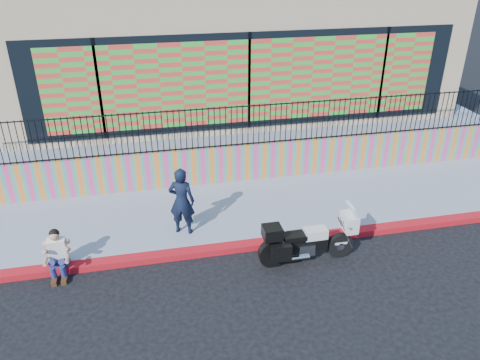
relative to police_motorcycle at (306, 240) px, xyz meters
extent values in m
plane|color=black|center=(-0.19, 0.74, -0.57)|extent=(90.00, 90.00, 0.00)
cube|color=#AF140C|center=(-0.19, 0.74, -0.49)|extent=(16.00, 0.30, 0.15)
cube|color=#878EA3|center=(-0.19, 2.39, -0.49)|extent=(16.00, 3.00, 0.15)
cube|color=#F03F85|center=(-0.19, 3.99, 0.13)|extent=(16.00, 0.20, 1.10)
cube|color=#878EA3|center=(-0.19, 9.09, 0.06)|extent=(16.00, 10.00, 1.25)
cube|color=tan|center=(-0.19, 8.89, 2.68)|extent=(14.00, 8.00, 4.00)
cube|color=black|center=(-0.19, 4.87, 2.28)|extent=(12.60, 0.04, 2.80)
cube|color=#DC3F31|center=(-0.19, 4.84, 2.28)|extent=(11.48, 0.02, 2.40)
cylinder|color=black|center=(0.83, 0.00, -0.26)|extent=(0.61, 0.13, 0.61)
cylinder|color=black|center=(-0.74, 0.00, -0.26)|extent=(0.61, 0.13, 0.61)
cube|color=black|center=(0.04, 0.00, -0.11)|extent=(0.88, 0.26, 0.31)
cube|color=silver|center=(0.00, 0.00, -0.20)|extent=(0.37, 0.31, 0.28)
cube|color=silver|center=(0.21, 0.00, 0.15)|extent=(0.51, 0.30, 0.22)
cube|color=black|center=(-0.28, 0.00, 0.13)|extent=(0.51, 0.31, 0.11)
cube|color=silver|center=(0.99, 0.00, 0.34)|extent=(0.28, 0.48, 0.39)
cube|color=silver|center=(1.03, 0.00, 0.63)|extent=(0.17, 0.42, 0.31)
cube|color=black|center=(-0.79, 0.00, 0.31)|extent=(0.41, 0.39, 0.28)
cube|color=black|center=(-0.65, -0.28, -0.06)|extent=(0.44, 0.17, 0.37)
cube|color=black|center=(-0.65, 0.28, -0.06)|extent=(0.44, 0.17, 0.37)
cube|color=silver|center=(0.83, 0.00, -0.17)|extent=(0.30, 0.15, 0.06)
imported|color=black|center=(-2.58, 1.55, 0.44)|extent=(0.72, 0.60, 1.71)
cube|color=navy|center=(-5.35, 0.81, -0.33)|extent=(0.36, 0.28, 0.18)
cube|color=white|center=(-5.35, 0.77, 0.02)|extent=(0.38, 0.27, 0.54)
sphere|color=tan|center=(-5.35, 0.73, 0.38)|extent=(0.21, 0.21, 0.21)
cube|color=#472814|center=(-5.45, 0.37, -0.52)|extent=(0.11, 0.26, 0.10)
cube|color=#472814|center=(-5.25, 0.37, -0.52)|extent=(0.11, 0.26, 0.10)
camera|label=1|loc=(-3.24, -8.13, 5.92)|focal=35.00mm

